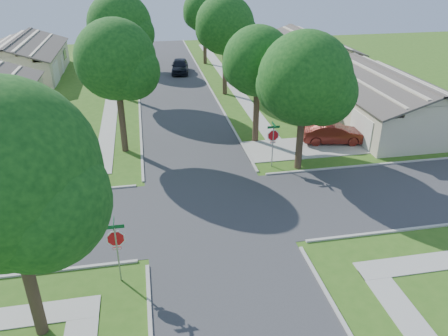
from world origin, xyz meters
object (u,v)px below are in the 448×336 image
object	(u,v)px
house_ne_far	(307,56)
house_nw_far	(23,62)
tree_ne_corner	(306,83)
tree_w_near	(117,63)
tree_sw_corner	(7,182)
tree_e_near	(259,64)
tree_e_far	(205,13)
car_curb_east	(180,66)
car_curb_west	(140,57)
stop_sign_sw	(116,241)
tree_e_mid	(225,28)
house_ne_near	(385,104)
car_driveway	(333,133)
tree_w_mid	(121,28)
tree_w_far	(124,19)
stop_sign_ne	(273,137)

from	to	relation	value
house_ne_far	house_nw_far	xyz separation A→B (m)	(-31.98, 3.00, 0.00)
tree_ne_corner	house_ne_far	bearing A→B (deg)	68.77
tree_w_near	tree_sw_corner	size ratio (longest dim) A/B	0.94
tree_e_near	house_nw_far	distance (m)	31.24
tree_e_far	car_curb_east	size ratio (longest dim) A/B	1.89
tree_e_far	tree_sw_corner	size ratio (longest dim) A/B	0.91
car_curb_west	stop_sign_sw	bearing A→B (deg)	95.19
tree_e_mid	house_ne_near	distance (m)	15.77
tree_w_near	tree_ne_corner	size ratio (longest dim) A/B	1.04
tree_sw_corner	car_curb_east	size ratio (longest dim) A/B	2.07
stop_sign_sw	tree_e_mid	world-z (taller)	tree_e_mid
tree_e_near	tree_e_far	xyz separation A→B (m)	(0.00, 25.00, 0.34)
tree_e_near	car_curb_west	world-z (taller)	tree_e_near
tree_ne_corner	house_ne_far	distance (m)	26.91
house_nw_far	car_driveway	distance (m)	35.76
tree_w_mid	tree_w_far	bearing A→B (deg)	90.05
tree_e_near	tree_ne_corner	size ratio (longest dim) A/B	0.96
tree_e_mid	tree_sw_corner	distance (m)	30.54
tree_ne_corner	car_curb_east	world-z (taller)	tree_ne_corner
house_ne_near	tree_e_far	bearing A→B (deg)	116.03
tree_w_mid	tree_sw_corner	world-z (taller)	tree_w_mid
stop_sign_ne	house_ne_far	bearing A→B (deg)	65.07
tree_sw_corner	car_curb_west	bearing A→B (deg)	84.37
car_curb_east	house_ne_far	bearing A→B (deg)	2.77
stop_sign_ne	house_nw_far	size ratio (longest dim) A/B	0.22
tree_w_near	house_nw_far	size ratio (longest dim) A/B	0.66
tree_w_mid	tree_sw_corner	bearing A→B (deg)	-95.70
tree_w_near	house_nw_far	bearing A→B (deg)	116.27
stop_sign_sw	tree_sw_corner	world-z (taller)	tree_sw_corner
house_nw_far	stop_sign_sw	bearing A→B (deg)	-72.90
tree_e_near	house_ne_far	distance (m)	23.30
tree_w_mid	house_ne_far	xyz separation A→B (m)	(20.63, 7.99, -4.97)
house_ne_far	tree_ne_corner	bearing A→B (deg)	-111.23
tree_e_far	stop_sign_sw	bearing A→B (deg)	-103.73
stop_sign_ne	tree_e_far	bearing A→B (deg)	89.90
stop_sign_sw	tree_sw_corner	size ratio (longest dim) A/B	0.31
stop_sign_ne	house_nw_far	xyz separation A→B (m)	(-20.69, 27.30, -0.51)
tree_w_mid	house_ne_far	bearing A→B (deg)	21.17
stop_sign_ne	tree_w_mid	distance (m)	19.31
tree_e_near	tree_w_near	bearing A→B (deg)	180.00
tree_w_mid	stop_sign_sw	bearing A→B (deg)	-90.13
stop_sign_sw	tree_e_mid	distance (m)	27.71
tree_e_far	tree_sw_corner	distance (m)	42.77
tree_e_mid	tree_w_near	world-z (taller)	tree_e_mid
tree_e_near	tree_w_near	distance (m)	9.41
stop_sign_sw	tree_ne_corner	xyz separation A→B (m)	(11.06, 8.91, 3.56)
house_ne_far	tree_w_mid	bearing A→B (deg)	-158.83
stop_sign_ne	tree_ne_corner	world-z (taller)	tree_ne_corner
tree_e_near	car_driveway	distance (m)	7.43
tree_ne_corner	house_nw_far	world-z (taller)	tree_ne_corner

